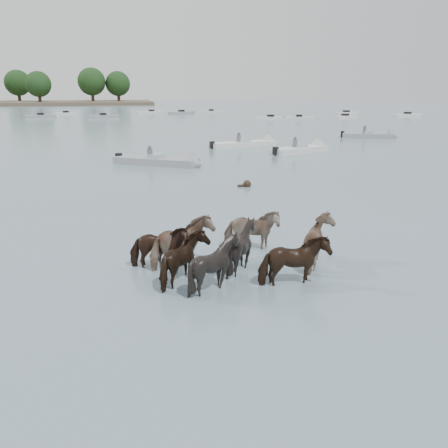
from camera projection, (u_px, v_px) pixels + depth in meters
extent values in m
plane|color=slate|center=(185.00, 304.00, 10.98)|extent=(400.00, 400.00, 0.00)
imported|color=black|center=(159.00, 250.00, 12.96)|extent=(1.91, 1.21, 1.50)
imported|color=tan|center=(184.00, 245.00, 13.16)|extent=(2.09, 2.13, 1.63)
imported|color=black|center=(241.00, 249.00, 12.95)|extent=(1.62, 1.49, 1.56)
imported|color=#8B765E|center=(251.00, 232.00, 14.59)|extent=(1.97, 1.33, 1.52)
imported|color=black|center=(186.00, 263.00, 12.05)|extent=(1.58, 1.73, 1.49)
imported|color=black|center=(215.00, 266.00, 11.68)|extent=(1.63, 1.50, 1.58)
imported|color=black|center=(293.00, 264.00, 11.88)|extent=(1.85, 0.88, 1.54)
imported|color=#89755D|center=(322.00, 244.00, 13.27)|extent=(1.47, 1.69, 1.62)
sphere|color=black|center=(247.00, 184.00, 24.10)|extent=(0.44, 0.44, 0.44)
cube|color=black|center=(242.00, 186.00, 24.08)|extent=(0.50, 0.22, 0.18)
cube|color=gray|center=(156.00, 162.00, 31.00)|extent=(5.81, 4.51, 0.55)
cone|color=gray|center=(196.00, 164.00, 30.06)|extent=(1.62, 1.83, 1.60)
cube|color=#99ADB7|center=(156.00, 157.00, 30.90)|extent=(1.28, 1.37, 0.35)
cube|color=black|center=(119.00, 157.00, 31.90)|extent=(0.48, 0.48, 0.60)
cylinder|color=#595966|center=(150.00, 154.00, 30.76)|extent=(0.36, 0.36, 0.70)
sphere|color=#595966|center=(150.00, 147.00, 30.63)|extent=(0.24, 0.24, 0.24)
cube|color=silver|center=(243.00, 145.00, 40.35)|extent=(6.31, 3.04, 0.55)
cone|color=silver|center=(272.00, 143.00, 41.67)|extent=(1.26, 1.77, 1.60)
cube|color=#99ADB7|center=(243.00, 141.00, 40.25)|extent=(1.05, 1.28, 0.35)
cube|color=black|center=(212.00, 145.00, 38.98)|extent=(0.42, 0.42, 0.60)
cylinder|color=#595966|center=(239.00, 139.00, 40.10)|extent=(0.36, 0.36, 0.70)
sphere|color=#595966|center=(239.00, 133.00, 39.97)|extent=(0.24, 0.24, 0.24)
cube|color=silver|center=(299.00, 150.00, 36.70)|extent=(5.36, 3.45, 0.55)
cone|color=silver|center=(322.00, 148.00, 38.13)|extent=(1.44, 1.82, 1.60)
cube|color=#99ADB7|center=(300.00, 146.00, 36.60)|extent=(1.17, 1.34, 0.35)
cube|color=black|center=(276.00, 151.00, 35.23)|extent=(0.46, 0.46, 0.60)
cylinder|color=#595966|center=(295.00, 144.00, 36.46)|extent=(0.36, 0.36, 0.70)
sphere|color=#595966|center=(295.00, 138.00, 36.33)|extent=(0.24, 0.24, 0.24)
cube|color=gray|center=(368.00, 136.00, 47.95)|extent=(5.40, 3.53, 0.55)
cone|color=gray|center=(393.00, 136.00, 47.50)|extent=(1.46, 1.83, 1.60)
cube|color=#99ADB7|center=(368.00, 132.00, 47.85)|extent=(1.18, 1.35, 0.35)
cube|color=black|center=(342.00, 134.00, 48.37)|extent=(0.46, 0.46, 0.60)
cylinder|color=#595966|center=(365.00, 131.00, 47.71)|extent=(0.36, 0.36, 0.70)
sphere|color=#595966|center=(365.00, 126.00, 47.58)|extent=(0.24, 0.24, 0.24)
cube|color=gray|center=(41.00, 117.00, 80.46)|extent=(5.29, 3.02, 0.60)
cube|color=black|center=(40.00, 114.00, 80.35)|extent=(1.26, 1.26, 0.50)
cube|color=silver|center=(66.00, 114.00, 88.19)|extent=(4.39, 2.66, 0.60)
cube|color=black|center=(66.00, 112.00, 88.08)|extent=(1.25, 1.25, 0.50)
cube|color=gray|center=(103.00, 117.00, 80.14)|extent=(5.53, 2.94, 0.60)
cube|color=black|center=(103.00, 114.00, 80.03)|extent=(1.24, 1.24, 0.50)
cube|color=silver|center=(151.00, 113.00, 93.34)|extent=(6.12, 2.44, 0.60)
cube|color=black|center=(151.00, 111.00, 93.23)|extent=(1.15, 1.15, 0.50)
cube|color=gray|center=(181.00, 113.00, 91.83)|extent=(5.56, 3.20, 0.60)
cube|color=black|center=(181.00, 111.00, 91.72)|extent=(1.28, 1.28, 0.50)
cube|color=silver|center=(211.00, 112.00, 94.98)|extent=(5.34, 2.34, 0.60)
cube|color=black|center=(211.00, 110.00, 94.87)|extent=(1.15, 1.15, 0.50)
cube|color=silver|center=(270.00, 118.00, 75.21)|extent=(5.26, 1.68, 0.60)
cube|color=black|center=(270.00, 116.00, 75.10)|extent=(1.03, 1.03, 0.50)
cube|color=silver|center=(299.00, 118.00, 75.27)|extent=(5.46, 3.14, 0.60)
cube|color=black|center=(299.00, 116.00, 75.16)|extent=(1.27, 1.27, 0.50)
cube|color=silver|center=(345.00, 117.00, 78.08)|extent=(4.71, 3.08, 0.60)
cube|color=black|center=(345.00, 115.00, 77.97)|extent=(1.30, 1.30, 0.50)
cube|color=silver|center=(346.00, 114.00, 90.01)|extent=(4.96, 2.84, 0.60)
cube|color=black|center=(346.00, 112.00, 89.90)|extent=(1.25, 1.25, 0.50)
cube|color=silver|center=(407.00, 115.00, 83.65)|extent=(5.18, 1.80, 0.60)
cube|color=black|center=(408.00, 113.00, 83.55)|extent=(1.06, 1.06, 0.50)
cylinder|color=#382619|center=(20.00, 98.00, 151.02)|extent=(1.00, 1.00, 3.74)
sphere|color=black|center=(18.00, 83.00, 149.62)|extent=(8.32, 8.32, 8.32)
cylinder|color=#382619|center=(40.00, 99.00, 140.21)|extent=(1.00, 1.00, 3.46)
sphere|color=black|center=(38.00, 84.00, 138.92)|extent=(7.70, 7.70, 7.70)
cylinder|color=#382619|center=(93.00, 98.00, 148.62)|extent=(1.00, 1.00, 3.95)
sphere|color=black|center=(92.00, 82.00, 147.14)|extent=(8.77, 8.77, 8.77)
cylinder|color=#382619|center=(119.00, 98.00, 151.86)|extent=(1.00, 1.00, 3.60)
sphere|color=black|center=(118.00, 84.00, 150.51)|extent=(8.01, 8.01, 8.01)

